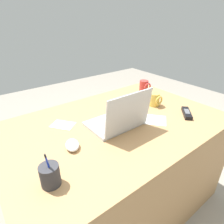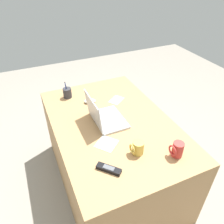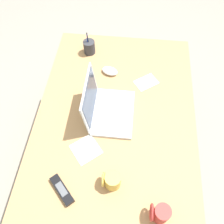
% 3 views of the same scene
% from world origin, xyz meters
% --- Properties ---
extents(ground_plane, '(6.00, 6.00, 0.00)m').
position_xyz_m(ground_plane, '(0.00, 0.00, 0.00)').
color(ground_plane, gray).
extents(desk, '(1.37, 0.91, 0.71)m').
position_xyz_m(desk, '(0.00, 0.00, 0.35)').
color(desk, tan).
rests_on(desk, ground).
extents(laptop, '(0.32, 0.26, 0.24)m').
position_xyz_m(laptop, '(0.02, 0.06, 0.76)').
color(laptop, silver).
rests_on(laptop, desk).
extents(computer_mouse, '(0.10, 0.12, 0.03)m').
position_xyz_m(computer_mouse, '(0.33, 0.07, 0.73)').
color(computer_mouse, white).
rests_on(computer_mouse, desk).
extents(coffee_mug_white, '(0.08, 0.09, 0.09)m').
position_xyz_m(coffee_mug_white, '(-0.38, -0.02, 0.76)').
color(coffee_mug_white, '#E0BC4C').
rests_on(coffee_mug_white, desk).
extents(coffee_mug_tall, '(0.08, 0.08, 0.11)m').
position_xyz_m(coffee_mug_tall, '(-0.50, -0.24, 0.76)').
color(coffee_mug_tall, '#C63833').
rests_on(coffee_mug_tall, desk).
extents(cordless_phone, '(0.15, 0.14, 0.03)m').
position_xyz_m(cordless_phone, '(-0.44, 0.21, 0.72)').
color(cordless_phone, black).
rests_on(cordless_phone, desk).
extents(pen_holder, '(0.08, 0.08, 0.16)m').
position_xyz_m(pen_holder, '(0.51, 0.23, 0.76)').
color(pen_holder, '#333338').
rests_on(pen_holder, desk).
extents(paper_note_near_laptop, '(0.19, 0.19, 0.00)m').
position_xyz_m(paper_note_near_laptop, '(-0.21, 0.14, 0.71)').
color(paper_note_near_laptop, white).
rests_on(paper_note_near_laptop, desk).
extents(paper_note_left, '(0.16, 0.17, 0.00)m').
position_xyz_m(paper_note_left, '(0.28, -0.17, 0.71)').
color(paper_note_left, white).
rests_on(paper_note_left, desk).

